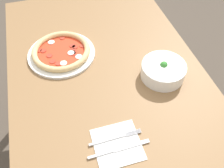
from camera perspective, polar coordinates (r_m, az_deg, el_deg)
ground_plane at (r=1.73m, az=-1.02°, el=-14.10°), size 8.00×8.00×0.00m
dining_table at (r=1.18m, az=-1.45°, el=0.05°), size 1.30×0.83×0.77m
pizza at (r=1.17m, az=-11.51°, el=7.20°), size 0.31×0.31×0.04m
bowl at (r=1.06m, az=11.61°, el=3.19°), size 0.19×0.19×0.08m
napkin at (r=0.88m, az=1.22°, el=-13.62°), size 0.16×0.16×0.00m
fork at (r=0.89m, az=0.63°, el=-12.22°), size 0.02×0.19×0.00m
knife at (r=0.87m, az=1.01°, el=-14.82°), size 0.02×0.22×0.01m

